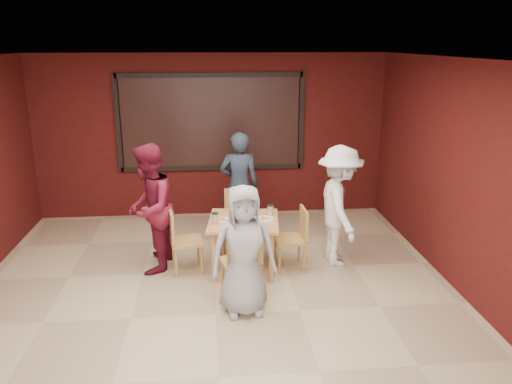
{
  "coord_description": "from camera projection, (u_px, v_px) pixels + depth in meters",
  "views": [
    {
      "loc": [
        -0.0,
        -5.05,
        3.0
      ],
      "look_at": [
        0.56,
        1.14,
        1.1
      ],
      "focal_mm": 35.0,
      "sensor_mm": 36.0,
      "label": 1
    }
  ],
  "objects": [
    {
      "name": "diner_back",
      "position": [
        239.0,
        185.0,
        7.76
      ],
      "size": [
        0.62,
        0.42,
        1.67
      ],
      "primitive_type": "imported",
      "rotation": [
        0.0,
        0.0,
        3.1
      ],
      "color": "#293749",
      "rests_on": "floor"
    },
    {
      "name": "diner_left",
      "position": [
        149.0,
        209.0,
        6.58
      ],
      "size": [
        0.76,
        0.92,
        1.73
      ],
      "primitive_type": "imported",
      "rotation": [
        0.0,
        0.0,
        -1.7
      ],
      "color": "maroon",
      "rests_on": "floor"
    },
    {
      "name": "chair_right",
      "position": [
        295.0,
        235.0,
        6.71
      ],
      "size": [
        0.42,
        0.42,
        0.85
      ],
      "color": "#AF8444",
      "rests_on": "floor"
    },
    {
      "name": "window_blinds",
      "position": [
        211.0,
        123.0,
        8.49
      ],
      "size": [
        3.0,
        0.02,
        1.5
      ],
      "primitive_type": "cube",
      "color": "black"
    },
    {
      "name": "dining_table",
      "position": [
        244.0,
        226.0,
        6.62
      ],
      "size": [
        1.0,
        1.0,
        0.87
      ],
      "color": "#DDA55A",
      "rests_on": "floor"
    },
    {
      "name": "chair_front",
      "position": [
        242.0,
        260.0,
        5.88
      ],
      "size": [
        0.52,
        0.52,
        0.9
      ],
      "color": "#AF8444",
      "rests_on": "floor"
    },
    {
      "name": "diner_right",
      "position": [
        339.0,
        206.0,
        6.78
      ],
      "size": [
        0.63,
        1.08,
        1.67
      ],
      "primitive_type": "imported",
      "rotation": [
        0.0,
        0.0,
        1.58
      ],
      "color": "white",
      "rests_on": "floor"
    },
    {
      "name": "chair_back",
      "position": [
        238.0,
        216.0,
        7.39
      ],
      "size": [
        0.5,
        0.5,
        0.88
      ],
      "color": "#AF8444",
      "rests_on": "floor"
    },
    {
      "name": "diner_front",
      "position": [
        244.0,
        251.0,
        5.54
      ],
      "size": [
        0.79,
        0.56,
        1.51
      ],
      "primitive_type": "imported",
      "rotation": [
        0.0,
        0.0,
        0.11
      ],
      "color": "#9E9E9E",
      "rests_on": "floor"
    },
    {
      "name": "floor",
      "position": [
        216.0,
        314.0,
        5.68
      ],
      "size": [
        7.0,
        7.0,
        0.0
      ],
      "primitive_type": "plane",
      "color": "#CAB78C",
      "rests_on": "ground"
    },
    {
      "name": "chair_left",
      "position": [
        181.0,
        238.0,
        6.6
      ],
      "size": [
        0.48,
        0.48,
        0.87
      ],
      "color": "#AF8444",
      "rests_on": "floor"
    }
  ]
}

